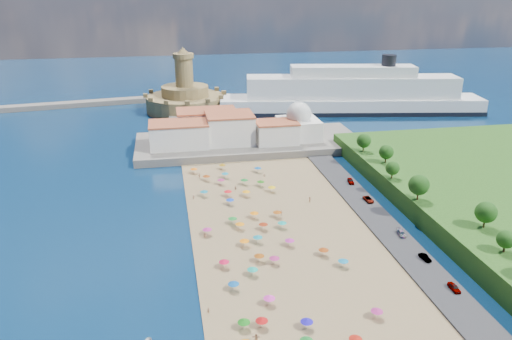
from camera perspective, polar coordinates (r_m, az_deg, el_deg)
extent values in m
plane|color=#071938|center=(134.81, 0.27, -7.00)|extent=(700.00, 700.00, 0.00)
cube|color=#59544C|center=(202.46, -0.81, 3.10)|extent=(90.00, 36.00, 3.00)
cube|color=#59544C|center=(233.72, -7.63, 5.26)|extent=(18.00, 70.00, 2.40)
cube|color=silver|center=(194.30, -8.80, 3.95)|extent=(22.00, 14.00, 9.00)
cube|color=silver|center=(197.41, -3.02, 4.74)|extent=(18.00, 16.00, 11.00)
cube|color=silver|center=(197.10, 2.35, 4.27)|extent=(16.00, 12.00, 8.00)
cube|color=silver|center=(208.23, -5.65, 5.37)|extent=(24.00, 14.00, 10.00)
cube|color=silver|center=(203.19, 4.86, 4.72)|extent=(16.00, 16.00, 8.00)
sphere|color=silver|center=(201.63, 4.91, 6.36)|extent=(10.00, 10.00, 10.00)
cylinder|color=silver|center=(200.73, 4.94, 7.41)|extent=(1.20, 1.20, 1.60)
cylinder|color=olive|center=(262.12, -8.05, 7.55)|extent=(40.00, 40.00, 8.00)
cylinder|color=olive|center=(260.74, -8.12, 8.94)|extent=(24.00, 24.00, 5.00)
cylinder|color=olive|center=(259.01, -8.23, 11.00)|extent=(9.00, 9.00, 14.00)
cylinder|color=olive|center=(257.79, -8.32, 12.79)|extent=(10.40, 10.40, 2.40)
cone|color=olive|center=(257.45, -8.35, 13.39)|extent=(6.00, 6.00, 3.00)
cube|color=black|center=(261.64, 10.71, 6.71)|extent=(134.57, 41.28, 2.14)
cube|color=silver|center=(260.97, 10.75, 7.33)|extent=(133.52, 40.72, 7.93)
cube|color=silver|center=(259.05, 10.89, 9.31)|extent=(106.87, 32.93, 10.57)
cube|color=silver|center=(257.66, 11.01, 11.04)|extent=(62.85, 22.25, 5.29)
cylinder|color=black|center=(261.07, 14.96, 12.03)|extent=(7.05, 7.05, 5.29)
cylinder|color=gray|center=(123.61, 7.72, -9.29)|extent=(0.07, 0.07, 2.00)
cone|color=#8E370C|center=(123.17, 7.74, -8.93)|extent=(2.50, 2.50, 0.60)
cylinder|color=gray|center=(105.19, 13.62, -15.68)|extent=(0.07, 0.07, 2.00)
cone|color=#9E216C|center=(104.67, 13.67, -15.28)|extent=(2.50, 2.50, 0.60)
cylinder|color=gray|center=(115.02, -0.39, -11.56)|extent=(0.07, 0.07, 2.00)
cone|color=#10957D|center=(114.54, -0.39, -11.18)|extent=(2.50, 2.50, 0.60)
cylinder|color=gray|center=(154.92, -3.22, -2.69)|extent=(0.07, 0.07, 2.00)
cone|color=red|center=(154.56, -3.23, -2.39)|extent=(2.50, 2.50, 0.60)
cylinder|color=gray|center=(140.69, -0.20, -5.18)|extent=(0.07, 0.07, 2.00)
cone|color=orange|center=(140.30, -0.20, -4.85)|extent=(2.50, 2.50, 0.60)
cylinder|color=gray|center=(167.49, -5.68, -0.92)|extent=(0.07, 0.07, 2.00)
cone|color=#943C0D|center=(167.16, -5.69, -0.64)|extent=(2.50, 2.50, 0.60)
cone|color=#147123|center=(95.57, 5.78, -18.69)|extent=(2.50, 2.50, 0.60)
cylinder|color=gray|center=(134.70, -1.85, -6.43)|extent=(0.07, 0.07, 2.00)
cone|color=orange|center=(134.30, -1.85, -6.09)|extent=(2.50, 2.50, 0.60)
cylinder|color=gray|center=(134.49, 0.84, -6.47)|extent=(0.07, 0.07, 2.00)
cone|color=maroon|center=(134.08, 0.84, -6.13)|extent=(2.50, 2.50, 0.60)
cylinder|color=gray|center=(99.80, -1.40, -17.27)|extent=(0.07, 0.07, 2.00)
cone|color=#136D13|center=(99.25, -1.40, -16.86)|extent=(2.50, 2.50, 0.60)
cylinder|color=gray|center=(135.39, 3.00, -6.30)|extent=(0.07, 0.07, 2.00)
cone|color=#109386|center=(134.99, 3.01, -5.96)|extent=(2.50, 2.50, 0.60)
cylinder|color=gray|center=(126.48, -1.33, -8.35)|extent=(0.07, 0.07, 2.00)
cone|color=orange|center=(126.05, -1.33, -7.99)|extent=(2.50, 2.50, 0.60)
cylinder|color=gray|center=(126.91, 3.86, -8.29)|extent=(0.07, 0.07, 2.00)
cone|color=#A92487|center=(126.48, 3.87, -7.93)|extent=(2.50, 2.50, 0.60)
cylinder|color=gray|center=(163.97, -4.03, -1.35)|extent=(0.07, 0.07, 2.00)
cone|color=#A1225D|center=(163.63, -4.03, -1.06)|extent=(2.50, 2.50, 0.60)
cylinder|color=gray|center=(118.03, -3.65, -10.69)|extent=(0.07, 0.07, 2.00)
cone|color=#C20F38|center=(117.57, -3.66, -10.32)|extent=(2.50, 2.50, 0.60)
cylinder|color=gray|center=(177.20, -3.86, 0.37)|extent=(0.07, 0.07, 2.00)
cone|color=#94670D|center=(176.89, -3.87, 0.64)|extent=(2.50, 2.50, 0.60)
cylinder|color=gray|center=(132.48, -5.59, -7.02)|extent=(0.07, 0.07, 2.00)
cone|color=#A62375|center=(132.07, -5.61, -6.68)|extent=(2.50, 2.50, 0.60)
cylinder|color=gray|center=(174.38, -7.09, -0.09)|extent=(0.07, 0.07, 2.00)
cone|color=orange|center=(174.07, -7.11, 0.18)|extent=(2.50, 2.50, 0.60)
cylinder|color=gray|center=(120.10, 0.36, -10.05)|extent=(0.07, 0.07, 2.00)
cone|color=#8C420C|center=(119.65, 0.37, -9.67)|extent=(2.50, 2.50, 0.60)
cylinder|color=gray|center=(155.43, -5.96, -2.69)|extent=(0.07, 0.07, 2.00)
cone|color=#0F6E8C|center=(155.08, -5.97, -2.39)|extent=(2.50, 2.50, 0.60)
cylinder|color=gray|center=(169.32, -3.55, -0.61)|extent=(0.07, 0.07, 2.00)
cone|color=#107696|center=(168.99, -3.56, -0.33)|extent=(2.50, 2.50, 0.60)
cylinder|color=gray|center=(173.98, 0.21, 0.02)|extent=(0.07, 0.07, 2.00)
cone|color=#0C55A0|center=(173.66, 0.21, 0.30)|extent=(2.50, 2.50, 0.60)
cone|color=#A9190D|center=(97.18, 11.32, -18.27)|extent=(2.50, 2.50, 0.60)
cylinder|color=gray|center=(110.31, -2.58, -13.14)|extent=(0.07, 0.07, 2.00)
cone|color=#0B4C96|center=(109.81, -2.59, -12.75)|extent=(2.50, 2.50, 0.60)
cylinder|color=gray|center=(119.84, 9.93, -10.47)|extent=(0.07, 0.07, 2.00)
cone|color=#11729E|center=(119.38, 9.95, -10.10)|extent=(2.50, 2.50, 0.60)
cylinder|color=gray|center=(100.36, 5.81, -17.14)|extent=(0.07, 0.07, 2.00)
cone|color=#180DAD|center=(99.81, 5.83, -16.73)|extent=(2.50, 2.50, 0.60)
cylinder|color=gray|center=(105.96, 1.52, -14.72)|extent=(0.07, 0.07, 2.00)
cone|color=#CD2B9F|center=(105.44, 1.53, -14.32)|extent=(2.50, 2.50, 0.60)
cylinder|color=gray|center=(163.55, -1.35, -1.37)|extent=(0.07, 0.07, 2.00)
cone|color=#137025|center=(163.21, -1.35, -1.07)|extent=(2.50, 2.50, 0.60)
cylinder|color=gray|center=(154.62, -1.13, -2.71)|extent=(0.07, 0.07, 2.00)
cone|color=orange|center=(154.27, -1.14, -2.40)|extent=(2.50, 2.50, 0.60)
cylinder|color=gray|center=(100.12, 0.66, -17.12)|extent=(0.07, 0.07, 2.00)
cone|color=#A70D0E|center=(99.57, 0.66, -16.71)|extent=(2.50, 2.50, 0.60)
cylinder|color=gray|center=(128.12, 0.20, -7.94)|extent=(0.07, 0.07, 2.00)
cone|color=#0F788D|center=(127.69, 0.20, -7.58)|extent=(2.50, 2.50, 0.60)
cylinder|color=gray|center=(137.75, -2.69, -5.80)|extent=(0.07, 0.07, 2.00)
cone|color=#157827|center=(137.35, -2.70, -5.46)|extent=(2.50, 2.50, 0.60)
cylinder|color=gray|center=(149.12, -2.98, -3.65)|extent=(0.07, 0.07, 2.00)
cone|color=#0E39BE|center=(148.76, -2.98, -3.33)|extent=(2.50, 2.50, 0.60)
cylinder|color=gray|center=(141.30, 2.45, -5.08)|extent=(0.07, 0.07, 2.00)
cone|color=#8F410D|center=(140.91, 2.45, -4.75)|extent=(2.50, 2.50, 0.60)
cylinder|color=gray|center=(157.91, 1.82, -2.20)|extent=(0.07, 0.07, 2.00)
cone|color=#DDB40C|center=(157.56, 1.83, -1.90)|extent=(2.50, 2.50, 0.60)
cylinder|color=gray|center=(119.26, 2.11, -10.30)|extent=(0.07, 0.07, 2.00)
cone|color=#982061|center=(118.80, 2.12, -9.93)|extent=(2.50, 2.50, 0.60)
cylinder|color=gray|center=(162.15, 0.54, -1.56)|extent=(0.07, 0.07, 2.00)
cone|color=#206812|center=(161.82, 0.54, -1.27)|extent=(2.50, 2.50, 0.60)
imported|color=tan|center=(151.64, 6.17, -3.38)|extent=(1.07, 1.66, 1.71)
imported|color=tan|center=(97.04, 0.04, -18.60)|extent=(1.78, 0.84, 1.85)
imported|color=tan|center=(104.08, -5.46, -15.68)|extent=(0.70, 0.67, 1.62)
imported|color=tan|center=(170.12, -6.49, -0.65)|extent=(1.03, 1.04, 1.77)
imported|color=tan|center=(142.95, 2.94, -4.83)|extent=(0.70, 0.54, 1.73)
imported|color=tan|center=(158.90, -2.35, -2.14)|extent=(0.95, 0.87, 1.57)
imported|color=tan|center=(169.48, 0.93, -0.63)|extent=(1.12, 0.81, 1.56)
imported|color=tan|center=(131.04, -5.82, -7.45)|extent=(0.82, 0.65, 1.64)
imported|color=tan|center=(153.78, -7.16, -3.08)|extent=(1.24, 1.09, 1.66)
imported|color=gray|center=(126.83, 18.75, -9.44)|extent=(1.78, 3.83, 1.22)
imported|color=gray|center=(154.19, 12.73, -3.28)|extent=(2.34, 4.64, 1.26)
imported|color=gray|center=(117.67, 21.71, -12.36)|extent=(1.51, 3.75, 1.28)
imported|color=gray|center=(166.81, 10.78, -1.23)|extent=(2.34, 4.47, 1.45)
imported|color=gray|center=(136.30, 16.29, -6.96)|extent=(2.27, 4.33, 1.20)
cylinder|color=#382314|center=(125.52, 26.52, -7.92)|extent=(0.50, 0.50, 2.29)
sphere|color=#14380F|center=(124.62, 26.67, -7.09)|extent=(4.12, 4.12, 4.12)
cylinder|color=#382314|center=(135.21, 24.64, -5.41)|extent=(0.50, 0.50, 2.94)
sphere|color=#14380F|center=(134.15, 24.80, -4.40)|extent=(5.29, 5.29, 5.29)
cylinder|color=#382314|center=(145.20, 18.00, -2.66)|extent=(0.50, 0.50, 3.18)
sphere|color=#14380F|center=(144.14, 18.12, -1.62)|extent=(5.72, 5.72, 5.72)
cylinder|color=#382314|center=(158.86, 15.27, -0.51)|extent=(0.50, 0.50, 2.37)
sphere|color=#14380F|center=(158.12, 15.34, 0.21)|extent=(4.27, 4.27, 4.27)
cylinder|color=#382314|center=(172.00, 14.59, 1.24)|extent=(0.50, 0.50, 2.69)
sphere|color=#14380F|center=(171.24, 14.67, 2.01)|extent=(4.84, 4.84, 4.84)
cylinder|color=#382314|center=(181.83, 12.17, 2.53)|extent=(0.50, 0.50, 2.84)
sphere|color=#14380F|center=(181.07, 12.23, 3.29)|extent=(5.10, 5.10, 5.10)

